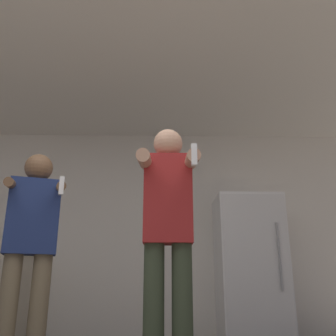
% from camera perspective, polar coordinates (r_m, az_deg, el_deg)
% --- Properties ---
extents(wall_back, '(7.00, 0.06, 2.55)m').
position_cam_1_polar(wall_back, '(4.88, -6.12, -9.15)').
color(wall_back, silver).
rests_on(wall_back, ground_plane).
extents(ceiling_slab, '(7.00, 3.65, 0.05)m').
position_cam_1_polar(ceiling_slab, '(3.82, -7.43, 14.40)').
color(ceiling_slab, silver).
rests_on(ceiling_slab, wall_back).
extents(refrigerator, '(0.75, 0.69, 1.60)m').
position_cam_1_polar(refrigerator, '(4.58, 12.44, -14.27)').
color(refrigerator, white).
rests_on(refrigerator, ground_plane).
extents(person_woman_foreground, '(0.42, 0.52, 1.68)m').
position_cam_1_polar(person_woman_foreground, '(2.61, 0.01, -8.88)').
color(person_woman_foreground, '#38422D').
rests_on(person_woman_foreground, ground_plane).
extents(person_man_side, '(0.52, 0.51, 1.62)m').
position_cam_1_polar(person_man_side, '(3.18, -20.16, -10.10)').
color(person_man_side, '#75664C').
rests_on(person_man_side, ground_plane).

